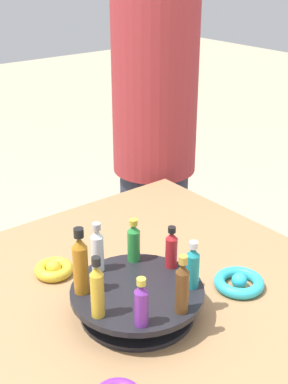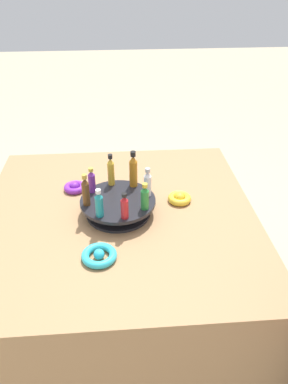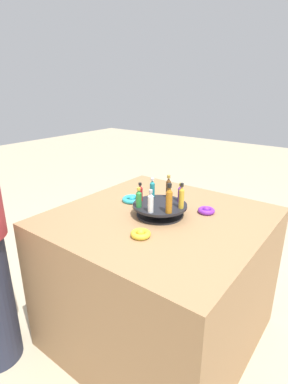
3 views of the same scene
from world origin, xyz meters
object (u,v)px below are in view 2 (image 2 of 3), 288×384
at_px(bottle_green, 145,197).
at_px(bottle_clear, 148,183).
at_px(bottle_amber, 133,170).
at_px(bottle_brown, 86,191).
at_px(bottle_teal, 99,204).
at_px(ribbon_bow_gold, 179,198).
at_px(display_stand, 118,206).
at_px(bottle_gold, 111,171).
at_px(bottle_purple, 92,181).
at_px(ribbon_bow_teal, 99,255).
at_px(bottle_red, 125,207).
at_px(ribbon_bow_purple, 75,187).

xyz_separation_m(bottle_green, bottle_clear, (0.08, -0.02, 0.00)).
bearing_deg(bottle_amber, bottle_clear, -146.29).
xyz_separation_m(bottle_amber, bottle_brown, (-0.11, 0.16, -0.01)).
height_order(bottle_green, bottle_teal, bottle_teal).
xyz_separation_m(bottle_teal, ribbon_bow_gold, (0.15, -0.29, -0.09)).
relative_size(display_stand, bottle_teal, 2.62).
relative_size(display_stand, bottle_gold, 2.16).
relative_size(bottle_purple, ribbon_bow_teal, 0.89).
xyz_separation_m(bottle_green, bottle_gold, (0.16, 0.11, 0.01)).
distance_m(display_stand, ribbon_bow_teal, 0.24).
relative_size(bottle_red, ribbon_bow_gold, 1.07).
bearing_deg(display_stand, bottle_gold, 11.21).
height_order(display_stand, bottle_purple, bottle_purple).
bearing_deg(bottle_purple, ribbon_bow_gold, -90.04).
bearing_deg(ribbon_bow_teal, bottle_gold, -7.16).
height_order(ribbon_bow_gold, ribbon_bow_teal, ribbon_bow_gold).
height_order(bottle_amber, bottle_gold, bottle_amber).
height_order(bottle_gold, bottle_brown, bottle_gold).
relative_size(bottle_green, ribbon_bow_teal, 0.90).
bearing_deg(ribbon_bow_purple, ribbon_bow_gold, -105.40).
relative_size(bottle_gold, ribbon_bow_teal, 1.13).
bearing_deg(bottle_clear, bottle_amber, 33.71).
bearing_deg(ribbon_bow_purple, bottle_red, -145.69).
bearing_deg(bottle_teal, bottle_green, -78.79).
xyz_separation_m(ribbon_bow_purple, ribbon_bow_teal, (-0.39, -0.10, -0.00)).
xyz_separation_m(display_stand, ribbon_bow_gold, (0.06, -0.23, -0.02)).
height_order(bottle_clear, bottle_brown, bottle_brown).
bearing_deg(bottle_teal, bottle_gold, -11.29).
bearing_deg(bottle_red, bottle_amber, -11.29).
bearing_deg(bottle_gold, bottle_clear, -123.79).
relative_size(bottle_amber, bottle_gold, 1.13).
relative_size(bottle_green, ribbon_bow_purple, 1.15).
xyz_separation_m(bottle_green, ribbon_bow_purple, (0.23, 0.25, -0.09)).
xyz_separation_m(ribbon_bow_gold, ribbon_bow_teal, (-0.29, 0.29, -0.00)).
relative_size(bottle_red, ribbon_bow_purple, 1.10).
height_order(display_stand, bottle_clear, bottle_clear).
bearing_deg(display_stand, bottle_brown, 101.21).
xyz_separation_m(display_stand, bottle_gold, (0.10, 0.02, 0.08)).
distance_m(bottle_red, bottle_clear, 0.15).
bearing_deg(bottle_purple, bottle_red, -146.29).
distance_m(bottle_red, bottle_teal, 0.08).
height_order(bottle_amber, ribbon_bow_teal, bottle_amber).
bearing_deg(bottle_gold, ribbon_bow_purple, 66.59).
bearing_deg(bottle_brown, bottle_green, -101.29).
height_order(bottle_red, bottle_clear, bottle_clear).
relative_size(bottle_gold, bottle_brown, 1.04).
bearing_deg(ribbon_bow_teal, ribbon_bow_gold, -45.40).
xyz_separation_m(bottle_purple, ribbon_bow_teal, (-0.29, -0.03, -0.09)).
height_order(display_stand, bottle_green, bottle_green).
height_order(display_stand, bottle_red, bottle_red).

